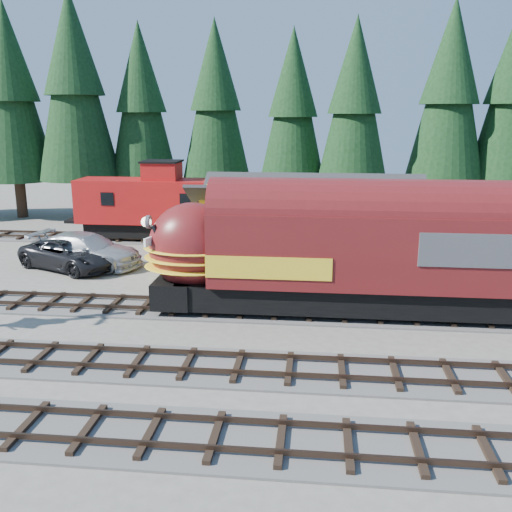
# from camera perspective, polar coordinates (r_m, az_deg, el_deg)

# --- Properties ---
(ground) EXTENTS (120.00, 120.00, 0.00)m
(ground) POSITION_cam_1_polar(r_m,az_deg,el_deg) (21.96, 5.19, -9.29)
(ground) COLOR #6B665B
(ground) RESTS_ON ground
(track_spur) EXTENTS (32.00, 3.20, 0.33)m
(track_spur) POSITION_cam_1_polar(r_m,az_deg,el_deg) (40.44, -8.61, 1.62)
(track_spur) COLOR #4C4947
(track_spur) RESTS_ON ground
(depot) EXTENTS (12.80, 7.00, 5.30)m
(depot) POSITION_cam_1_polar(r_m,az_deg,el_deg) (31.19, 5.69, 3.45)
(depot) COLOR gold
(depot) RESTS_ON ground
(conifer_backdrop) EXTENTS (81.08, 22.42, 16.97)m
(conifer_backdrop) POSITION_cam_1_polar(r_m,az_deg,el_deg) (45.17, 12.00, 15.55)
(conifer_backdrop) COLOR black
(conifer_backdrop) RESTS_ON ground
(locomotive) EXTENTS (16.85, 3.35, 4.58)m
(locomotive) POSITION_cam_1_polar(r_m,az_deg,el_deg) (24.91, 7.16, -0.03)
(locomotive) COLOR black
(locomotive) RESTS_ON ground
(caboose) EXTENTS (9.85, 2.86, 5.12)m
(caboose) POSITION_cam_1_polar(r_m,az_deg,el_deg) (40.33, -10.53, 5.11)
(caboose) COLOR black
(caboose) RESTS_ON ground
(pickup_truck_a) EXTENTS (6.84, 5.25, 1.73)m
(pickup_truck_a) POSITION_cam_1_polar(r_m,az_deg,el_deg) (34.24, -18.11, 0.18)
(pickup_truck_a) COLOR black
(pickup_truck_a) RESTS_ON ground
(pickup_truck_b) EXTENTS (7.09, 4.04, 1.94)m
(pickup_truck_b) POSITION_cam_1_polar(r_m,az_deg,el_deg) (34.49, -16.61, 0.57)
(pickup_truck_b) COLOR #A9ABB0
(pickup_truck_b) RESTS_ON ground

